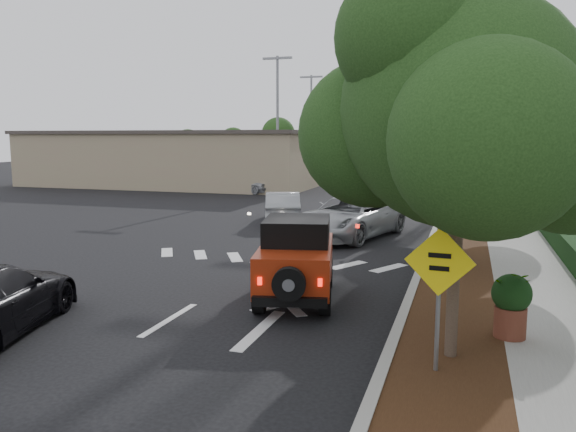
% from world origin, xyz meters
% --- Properties ---
extents(ground, '(120.00, 120.00, 0.00)m').
position_xyz_m(ground, '(0.00, 0.00, 0.00)').
color(ground, black).
rests_on(ground, ground).
extents(curb, '(0.20, 70.00, 0.15)m').
position_xyz_m(curb, '(4.60, 12.00, 0.07)').
color(curb, '#9E9B93').
rests_on(curb, ground).
extents(planting_strip, '(1.80, 70.00, 0.12)m').
position_xyz_m(planting_strip, '(5.60, 12.00, 0.06)').
color(planting_strip, black).
rests_on(planting_strip, ground).
extents(sidewalk, '(2.00, 70.00, 0.12)m').
position_xyz_m(sidewalk, '(7.50, 12.00, 0.06)').
color(sidewalk, gray).
rests_on(sidewalk, ground).
extents(hedge, '(0.80, 70.00, 0.80)m').
position_xyz_m(hedge, '(8.90, 12.00, 0.40)').
color(hedge, black).
rests_on(hedge, ground).
extents(commercial_building, '(22.00, 12.00, 4.00)m').
position_xyz_m(commercial_building, '(-16.00, 30.00, 2.00)').
color(commercial_building, gray).
rests_on(commercial_building, ground).
extents(transmission_tower, '(7.00, 4.00, 28.00)m').
position_xyz_m(transmission_tower, '(6.00, 48.00, 0.00)').
color(transmission_tower, slate).
rests_on(transmission_tower, ground).
extents(street_tree_near, '(3.80, 3.80, 5.92)m').
position_xyz_m(street_tree_near, '(5.60, -0.50, 0.00)').
color(street_tree_near, '#183311').
rests_on(street_tree_near, ground).
extents(street_tree_mid, '(3.20, 3.20, 5.32)m').
position_xyz_m(street_tree_mid, '(5.60, 6.50, 0.00)').
color(street_tree_mid, '#183311').
rests_on(street_tree_mid, ground).
extents(street_tree_far, '(3.40, 3.40, 5.62)m').
position_xyz_m(street_tree_far, '(5.60, 13.00, 0.00)').
color(street_tree_far, '#183311').
rests_on(street_tree_far, ground).
extents(light_pole_a, '(2.00, 0.22, 9.00)m').
position_xyz_m(light_pole_a, '(-6.50, 26.00, 0.00)').
color(light_pole_a, slate).
rests_on(light_pole_a, ground).
extents(light_pole_b, '(2.00, 0.22, 9.00)m').
position_xyz_m(light_pole_b, '(-7.50, 38.00, 0.00)').
color(light_pole_b, slate).
rests_on(light_pole_b, ground).
extents(red_jeep, '(2.28, 3.81, 1.87)m').
position_xyz_m(red_jeep, '(2.02, 2.41, 0.95)').
color(red_jeep, black).
rests_on(red_jeep, ground).
extents(silver_suv_ahead, '(3.96, 6.02, 1.54)m').
position_xyz_m(silver_suv_ahead, '(1.59, 10.64, 0.77)').
color(silver_suv_ahead, '#9DA0A4').
rests_on(silver_suv_ahead, ground).
extents(silver_sedan_oncoming, '(2.72, 4.38, 1.36)m').
position_xyz_m(silver_sedan_oncoming, '(-1.93, 13.28, 0.68)').
color(silver_sedan_oncoming, '#96999D').
rests_on(silver_sedan_oncoming, ground).
extents(parked_suv, '(4.54, 3.10, 1.43)m').
position_xyz_m(parked_suv, '(-8.37, 25.15, 0.72)').
color(parked_suv, '#A0A2A8').
rests_on(parked_suv, ground).
extents(speed_hump_sign, '(1.07, 0.12, 2.28)m').
position_xyz_m(speed_hump_sign, '(5.40, -1.22, 1.58)').
color(speed_hump_sign, slate).
rests_on(speed_hump_sign, ground).
extents(terracotta_planter, '(0.71, 0.71, 1.24)m').
position_xyz_m(terracotta_planter, '(6.60, 0.73, 0.83)').
color(terracotta_planter, brown).
rests_on(terracotta_planter, ground).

